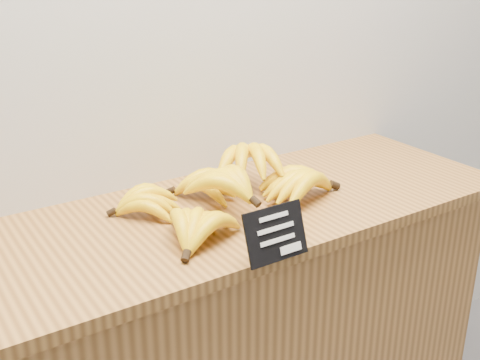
# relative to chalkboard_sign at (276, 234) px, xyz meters

# --- Properties ---
(counter_top) EXTENTS (1.49, 0.54, 0.03)m
(counter_top) POSITION_rel_chalkboard_sign_xyz_m (0.05, 0.27, -0.07)
(counter_top) COLOR olive
(counter_top) RESTS_ON counter
(chalkboard_sign) EXTENTS (0.14, 0.04, 0.11)m
(chalkboard_sign) POSITION_rel_chalkboard_sign_xyz_m (0.00, 0.00, 0.00)
(chalkboard_sign) COLOR black
(chalkboard_sign) RESTS_ON counter_top
(banana_pile) EXTENTS (0.57, 0.40, 0.12)m
(banana_pile) POSITION_rel_chalkboard_sign_xyz_m (0.06, 0.26, -0.00)
(banana_pile) COLOR yellow
(banana_pile) RESTS_ON counter_top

